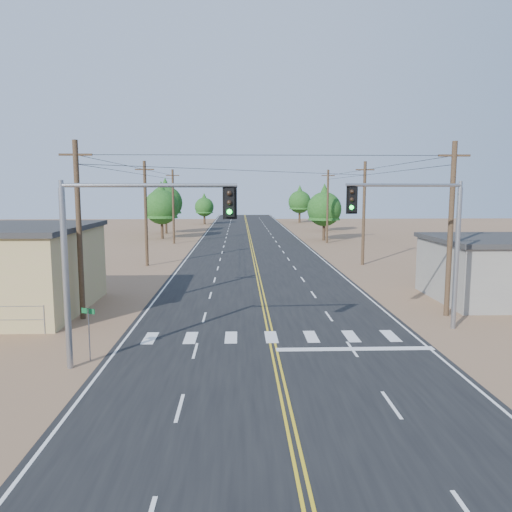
{
  "coord_description": "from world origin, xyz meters",
  "views": [
    {
      "loc": [
        -1.56,
        -16.02,
        7.3
      ],
      "look_at": [
        -0.61,
        12.49,
        3.5
      ],
      "focal_mm": 35.0,
      "sensor_mm": 36.0,
      "label": 1
    }
  ],
  "objects": [
    {
      "name": "ground",
      "position": [
        0.0,
        0.0,
        0.0
      ],
      "size": [
        220.0,
        220.0,
        0.0
      ],
      "primitive_type": "plane",
      "color": "#8E6A4C",
      "rests_on": "ground"
    },
    {
      "name": "signal_mast_right",
      "position": [
        7.92,
        8.83,
        5.24
      ],
      "size": [
        6.37,
        1.94,
        7.74
      ],
      "rotation": [
        0.0,
        0.0,
        0.25
      ],
      "color": "gray",
      "rests_on": "ground"
    },
    {
      "name": "utility_pole_left_far",
      "position": [
        -10.5,
        52.0,
        5.12
      ],
      "size": [
        1.8,
        0.3,
        10.0
      ],
      "color": "#4C3826",
      "rests_on": "ground"
    },
    {
      "name": "utility_pole_right_near",
      "position": [
        10.5,
        12.0,
        5.12
      ],
      "size": [
        1.8,
        0.3,
        10.0
      ],
      "color": "#4C3826",
      "rests_on": "ground"
    },
    {
      "name": "tree_left_mid",
      "position": [
        -13.88,
        68.15,
        5.71
      ],
      "size": [
        5.6,
        5.6,
        9.34
      ],
      "color": "#3F2D1E",
      "rests_on": "ground"
    },
    {
      "name": "tree_left_near",
      "position": [
        -13.15,
        58.93,
        5.27
      ],
      "size": [
        5.17,
        5.17,
        8.62
      ],
      "color": "#3F2D1E",
      "rests_on": "ground"
    },
    {
      "name": "utility_pole_left_mid",
      "position": [
        -10.5,
        32.0,
        5.12
      ],
      "size": [
        1.8,
        0.3,
        10.0
      ],
      "color": "#4C3826",
      "rests_on": "ground"
    },
    {
      "name": "road",
      "position": [
        0.0,
        30.0,
        0.01
      ],
      "size": [
        15.0,
        200.0,
        0.02
      ],
      "primitive_type": "cube",
      "color": "black",
      "rests_on": "ground"
    },
    {
      "name": "tree_left_far",
      "position": [
        -9.0,
        90.39,
        4.07
      ],
      "size": [
        4.0,
        4.0,
        6.66
      ],
      "color": "#3F2D1E",
      "rests_on": "ground"
    },
    {
      "name": "tree_right_near",
      "position": [
        10.67,
        55.67,
        5.03
      ],
      "size": [
        4.94,
        4.94,
        8.23
      ],
      "color": "#3F2D1E",
      "rests_on": "ground"
    },
    {
      "name": "street_sign",
      "position": [
        -8.01,
        4.89,
        1.54
      ],
      "size": [
        0.64,
        0.3,
        2.29
      ],
      "rotation": [
        0.0,
        0.0,
        -0.41
      ],
      "color": "gray",
      "rests_on": "ground"
    },
    {
      "name": "tree_right_mid",
      "position": [
        14.0,
        72.15,
        4.46
      ],
      "size": [
        4.38,
        4.38,
        7.3
      ],
      "color": "#3F2D1E",
      "rests_on": "ground"
    },
    {
      "name": "tree_right_far",
      "position": [
        11.87,
        95.04,
        5.11
      ],
      "size": [
        5.01,
        5.01,
        8.35
      ],
      "color": "#3F2D1E",
      "rests_on": "ground"
    },
    {
      "name": "utility_pole_right_far",
      "position": [
        10.5,
        52.0,
        5.12
      ],
      "size": [
        1.8,
        0.3,
        10.0
      ],
      "color": "#4C3826",
      "rests_on": "ground"
    },
    {
      "name": "utility_pole_left_near",
      "position": [
        -10.5,
        12.0,
        5.12
      ],
      "size": [
        1.8,
        0.3,
        10.0
      ],
      "color": "#4C3826",
      "rests_on": "ground"
    },
    {
      "name": "signal_mast_left",
      "position": [
        -6.5,
        4.1,
        5.25
      ],
      "size": [
        7.06,
        0.62,
        7.68
      ],
      "rotation": [
        0.0,
        0.0,
        0.05
      ],
      "color": "gray",
      "rests_on": "ground"
    },
    {
      "name": "utility_pole_right_mid",
      "position": [
        10.5,
        32.0,
        5.12
      ],
      "size": [
        1.8,
        0.3,
        10.0
      ],
      "color": "#4C3826",
      "rests_on": "ground"
    }
  ]
}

